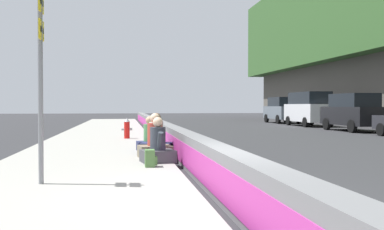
% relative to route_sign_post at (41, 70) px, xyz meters
% --- Properties ---
extents(ground_plane, '(160.00, 160.00, 0.00)m').
position_rel_route_sign_post_xyz_m(ground_plane, '(-1.42, -3.17, -2.21)').
color(ground_plane, '#2B2B2D').
rests_on(ground_plane, ground).
extents(sidewalk_strip, '(80.00, 4.40, 0.14)m').
position_rel_route_sign_post_xyz_m(sidewalk_strip, '(-1.42, -0.52, -2.14)').
color(sidewalk_strip, gray).
rests_on(sidewalk_strip, ground_plane).
extents(jersey_barrier, '(76.00, 0.45, 0.85)m').
position_rel_route_sign_post_xyz_m(jersey_barrier, '(-1.42, -3.17, -1.79)').
color(jersey_barrier, slate).
rests_on(jersey_barrier, ground_plane).
extents(route_sign_post, '(0.44, 0.09, 3.60)m').
position_rel_route_sign_post_xyz_m(route_sign_post, '(0.00, 0.00, 0.00)').
color(route_sign_post, gray).
rests_on(route_sign_post, sidewalk_strip).
extents(fire_hydrant, '(0.26, 0.46, 0.88)m').
position_rel_route_sign_post_xyz_m(fire_hydrant, '(10.94, -1.64, -1.62)').
color(fire_hydrant, red).
rests_on(fire_hydrant, sidewalk_strip).
extents(seated_person_foreground, '(0.82, 0.92, 1.14)m').
position_rel_route_sign_post_xyz_m(seated_person_foreground, '(2.75, -2.34, -1.72)').
color(seated_person_foreground, '#424247').
rests_on(seated_person_foreground, sidewalk_strip).
extents(seated_person_middle, '(0.85, 0.96, 1.22)m').
position_rel_route_sign_post_xyz_m(seated_person_middle, '(3.78, -2.34, -1.69)').
color(seated_person_middle, '#706651').
rests_on(seated_person_middle, sidewalk_strip).
extents(seated_person_rear, '(0.94, 1.03, 1.21)m').
position_rel_route_sign_post_xyz_m(seated_person_rear, '(4.71, -2.45, -1.69)').
color(seated_person_rear, '#23284C').
rests_on(seated_person_rear, sidewalk_strip).
extents(seated_person_far, '(0.72, 0.83, 1.08)m').
position_rel_route_sign_post_xyz_m(seated_person_far, '(5.67, -2.30, -1.73)').
color(seated_person_far, '#23284C').
rests_on(seated_person_far, sidewalk_strip).
extents(backpack, '(0.32, 0.28, 0.40)m').
position_rel_route_sign_post_xyz_m(backpack, '(1.94, -2.10, -1.88)').
color(backpack, '#4C7A3D').
rests_on(backpack, sidewalk_strip).
extents(parked_car_fourth, '(4.83, 2.13, 2.28)m').
position_rel_route_sign_post_xyz_m(parked_car_fourth, '(16.68, -15.29, -1.03)').
color(parked_car_fourth, black).
rests_on(parked_car_fourth, ground_plane).
extents(parked_car_midline, '(5.11, 2.12, 2.56)m').
position_rel_route_sign_post_xyz_m(parked_car_midline, '(23.26, -15.32, -0.86)').
color(parked_car_midline, silver).
rests_on(parked_car_midline, ground_plane).
extents(parked_car_far, '(4.80, 2.07, 2.28)m').
position_rel_route_sign_post_xyz_m(parked_car_far, '(29.10, -15.40, -1.03)').
color(parked_car_far, slate).
rests_on(parked_car_far, ground_plane).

